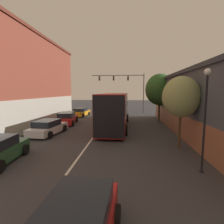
{
  "coord_description": "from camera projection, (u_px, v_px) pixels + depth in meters",
  "views": [
    {
      "loc": [
        2.83,
        0.63,
        3.93
      ],
      "look_at": [
        1.42,
        17.62,
        1.91
      ],
      "focal_mm": 28.0,
      "sensor_mm": 36.0,
      "label": 1
    }
  ],
  "objects": [
    {
      "name": "street_tree_near",
      "position": [
        181.0,
        97.0,
        11.71
      ],
      "size": [
        2.49,
        2.24,
        4.94
      ],
      "color": "#4C3823",
      "rests_on": "ground_plane"
    },
    {
      "name": "lane_center_line",
      "position": [
        99.0,
        129.0,
        18.32
      ],
      "size": [
        0.14,
        48.88,
        0.01
      ],
      "color": "silver",
      "rests_on": "ground_plane"
    },
    {
      "name": "bus",
      "position": [
        115.0,
        109.0,
        18.99
      ],
      "size": [
        3.03,
        11.55,
        3.7
      ],
      "rotation": [
        0.0,
        0.0,
        1.55
      ],
      "color": "maroon",
      "rests_on": "ground_plane"
    },
    {
      "name": "parked_car_left_distant",
      "position": [
        81.0,
        112.0,
        27.84
      ],
      "size": [
        2.38,
        4.45,
        1.29
      ],
      "rotation": [
        0.0,
        0.0,
        1.44
      ],
      "color": "orange",
      "rests_on": "ground_plane"
    },
    {
      "name": "street_lamp",
      "position": [
        205.0,
        113.0,
        8.19
      ],
      "size": [
        0.32,
        0.32,
        4.98
      ],
      "color": "black",
      "rests_on": "ground_plane"
    },
    {
      "name": "parked_car_left_mid",
      "position": [
        67.0,
        118.0,
        21.21
      ],
      "size": [
        2.52,
        4.84,
        1.42
      ],
      "rotation": [
        0.0,
        0.0,
        1.69
      ],
      "color": "red",
      "rests_on": "ground_plane"
    },
    {
      "name": "street_tree_far",
      "position": [
        160.0,
        90.0,
        21.95
      ],
      "size": [
        3.6,
        3.24,
        6.14
      ],
      "color": "#4C3823",
      "rests_on": "ground_plane"
    },
    {
      "name": "parked_car_left_far",
      "position": [
        48.0,
        127.0,
        16.01
      ],
      "size": [
        2.41,
        4.6,
        1.35
      ],
      "rotation": [
        0.0,
        0.0,
        1.47
      ],
      "color": "silver",
      "rests_on": "ground_plane"
    },
    {
      "name": "traffic_signal_gantry",
      "position": [
        126.0,
        84.0,
        31.74
      ],
      "size": [
        9.61,
        0.36,
        7.13
      ],
      "color": "#514C47",
      "rests_on": "ground_plane"
    }
  ]
}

